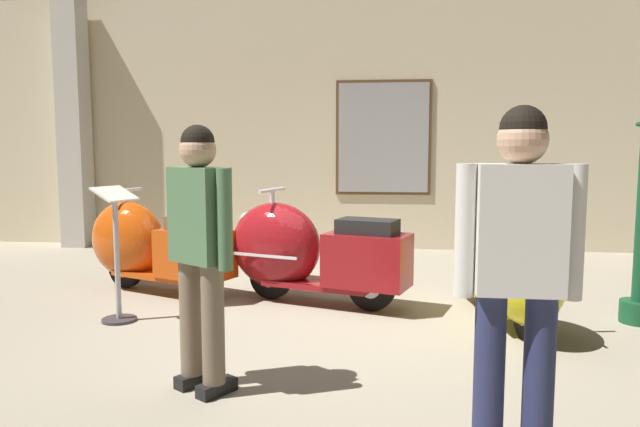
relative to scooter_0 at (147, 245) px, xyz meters
The scene contains 8 objects.
ground_plane 2.15m from the scooter_0, 23.79° to the right, with size 60.00×60.00×0.00m, color gray.
showroom_back_wall 3.62m from the scooter_0, 58.00° to the left, with size 18.00×0.63×3.58m.
scooter_0 is the anchor object (origin of this frame).
scooter_1 1.61m from the scooter_0, ahead, with size 1.78×1.00×1.05m.
scooter_2 3.45m from the scooter_0, 14.14° to the right, with size 0.72×1.65×0.98m.
visitor_0 2.68m from the scooter_0, 60.87° to the right, with size 0.45×0.38×1.55m.
visitor_1 4.18m from the scooter_0, 45.58° to the right, with size 0.54×0.25×1.59m.
info_stanchion 1.04m from the scooter_0, 80.52° to the right, with size 0.32×0.38×1.11m.
Camera 1 is at (0.40, -4.67, 1.41)m, focal length 32.86 mm.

